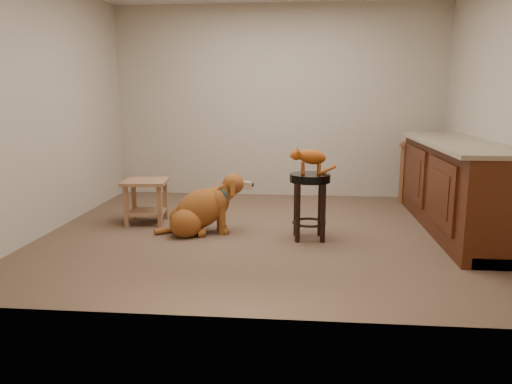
# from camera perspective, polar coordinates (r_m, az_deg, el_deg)

# --- Properties ---
(floor) EXTENTS (4.50, 4.00, 0.01)m
(floor) POSITION_cam_1_polar(r_m,az_deg,el_deg) (5.16, 1.33, -4.70)
(floor) COLOR brown
(floor) RESTS_ON ground
(room_shell) EXTENTS (4.54, 4.04, 2.62)m
(room_shell) POSITION_cam_1_polar(r_m,az_deg,el_deg) (4.97, 1.42, 14.24)
(room_shell) COLOR #B3A490
(room_shell) RESTS_ON ground
(cabinet_run) EXTENTS (0.70, 2.56, 0.94)m
(cabinet_run) POSITION_cam_1_polar(r_m,az_deg,el_deg) (5.57, 21.97, 0.32)
(cabinet_run) COLOR #491F0D
(cabinet_run) RESTS_ON ground
(padded_stool) EXTENTS (0.40, 0.40, 0.65)m
(padded_stool) POSITION_cam_1_polar(r_m,az_deg,el_deg) (4.88, 6.15, -0.12)
(padded_stool) COLOR black
(padded_stool) RESTS_ON ground
(wood_stool) EXTENTS (0.55, 0.55, 0.79)m
(wood_stool) POSITION_cam_1_polar(r_m,az_deg,el_deg) (6.88, 17.96, 2.28)
(wood_stool) COLOR brown
(wood_stool) RESTS_ON ground
(side_table) EXTENTS (0.51, 0.51, 0.48)m
(side_table) POSITION_cam_1_polar(r_m,az_deg,el_deg) (5.61, -12.46, -0.32)
(side_table) COLOR #8D6241
(side_table) RESTS_ON ground
(golden_retriever) EXTENTS (1.00, 0.58, 0.65)m
(golden_retriever) POSITION_cam_1_polar(r_m,az_deg,el_deg) (5.12, -6.26, -2.06)
(golden_retriever) COLOR brown
(golden_retriever) RESTS_ON ground
(tabby_kitten) EXTENTS (0.46, 0.20, 0.29)m
(tabby_kitten) POSITION_cam_1_polar(r_m,az_deg,el_deg) (4.82, 6.11, 3.93)
(tabby_kitten) COLOR #983E0F
(tabby_kitten) RESTS_ON padded_stool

